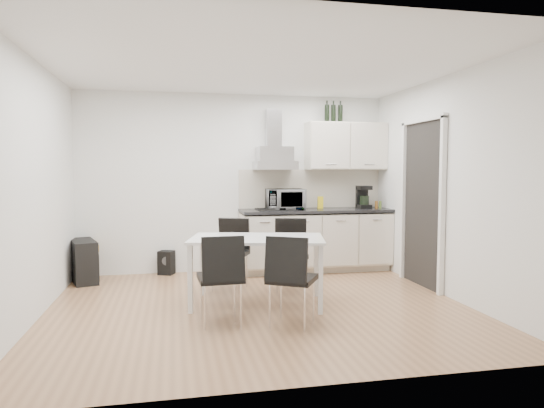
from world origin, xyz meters
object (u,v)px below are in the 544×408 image
(chair_far_right, at_px, (291,255))
(chair_near_left, at_px, (220,279))
(chair_near_right, at_px, (292,280))
(chair_far_left, at_px, (230,255))
(floor_speaker, at_px, (166,263))
(guitar_amp, at_px, (84,261))
(kitchenette, at_px, (318,215))
(dining_table, at_px, (257,244))

(chair_far_right, bearing_deg, chair_near_left, 62.21)
(chair_near_left, bearing_deg, chair_far_right, 46.67)
(chair_near_left, relative_size, chair_near_right, 1.00)
(chair_far_left, bearing_deg, floor_speaker, -28.86)
(guitar_amp, relative_size, floor_speaker, 2.14)
(kitchenette, xyz_separation_m, guitar_amp, (-3.28, -0.08, -0.55))
(chair_far_left, height_order, guitar_amp, chair_far_left)
(chair_near_left, bearing_deg, guitar_amp, 124.31)
(chair_far_left, relative_size, chair_near_left, 1.00)
(dining_table, bearing_deg, guitar_amp, 156.76)
(chair_far_left, bearing_deg, dining_table, 131.39)
(chair_far_right, bearing_deg, chair_far_left, -0.36)
(chair_far_left, xyz_separation_m, chair_near_right, (0.43, -1.52, 0.00))
(dining_table, distance_m, chair_near_right, 0.85)
(kitchenette, xyz_separation_m, chair_near_left, (-1.66, -2.22, -0.39))
(dining_table, distance_m, chair_far_right, 0.80)
(chair_far_right, bearing_deg, floor_speaker, -26.06)
(kitchenette, distance_m, guitar_amp, 3.33)
(chair_near_right, bearing_deg, guitar_amp, 165.16)
(chair_far_left, height_order, chair_near_right, same)
(floor_speaker, bearing_deg, chair_near_right, -41.10)
(kitchenette, distance_m, chair_far_right, 1.32)
(chair_far_right, relative_size, chair_near_right, 1.00)
(floor_speaker, bearing_deg, chair_far_left, -29.68)
(guitar_amp, distance_m, floor_speaker, 1.11)
(chair_near_right, bearing_deg, floor_speaker, 145.83)
(chair_near_left, bearing_deg, floor_speaker, 99.98)
(chair_far_left, bearing_deg, chair_near_right, 130.17)
(kitchenette, bearing_deg, chair_near_left, -126.68)
(chair_near_left, xyz_separation_m, guitar_amp, (-1.62, 2.14, -0.16))
(dining_table, height_order, floor_speaker, dining_table)
(kitchenette, relative_size, chair_far_left, 2.86)
(chair_far_left, xyz_separation_m, guitar_amp, (-1.87, 0.81, -0.16))
(chair_far_left, height_order, floor_speaker, chair_far_left)
(chair_far_right, height_order, guitar_amp, chair_far_right)
(chair_near_right, relative_size, floor_speaker, 2.60)
(chair_far_right, xyz_separation_m, floor_speaker, (-1.53, 1.23, -0.27))
(kitchenette, bearing_deg, chair_far_left, -147.74)
(chair_near_right, bearing_deg, dining_table, 135.14)
(chair_near_left, bearing_deg, chair_near_right, -18.26)
(kitchenette, bearing_deg, floor_speaker, 175.71)
(chair_far_left, distance_m, chair_far_right, 0.76)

